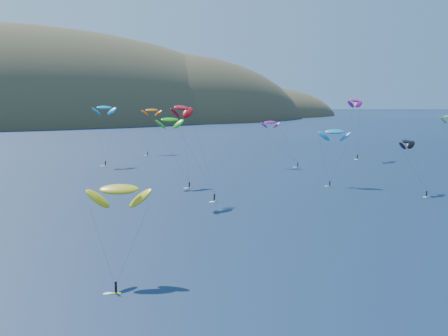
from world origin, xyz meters
The scene contains 10 objects.
island centered at (39.40, 562.36, -10.74)m, with size 730.00×300.00×210.00m.
kitesurfer_2 centered at (-43.15, 30.32, 13.69)m, with size 10.63×13.88×16.41m.
kitesurfer_3 centered at (3.23, 116.40, 20.23)m, with size 8.94×13.22×22.77m.
kitesurfer_4 centered at (1.61, 177.24, 22.64)m, with size 10.26×8.24×25.39m.
kitesurfer_5 centered at (48.89, 91.83, 16.50)m, with size 10.35×10.16×19.21m.
kitesurfer_6 centered at (57.13, 141.84, 17.04)m, with size 11.13×13.62×19.11m.
kitesurfer_7 centered at (58.53, 70.50, 14.49)m, with size 8.02×14.00×16.58m.
kitesurfer_8 centered at (104.04, 147.58, 25.10)m, with size 11.30×9.04×28.01m.
kitesurfer_9 centered at (-5.37, 88.59, 24.69)m, with size 11.97×11.89×27.32m.
kitesurfer_11 centered at (36.07, 212.73, 20.17)m, with size 12.51×15.00×22.74m.
Camera 1 is at (-75.17, -63.45, 29.22)m, focal length 50.00 mm.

